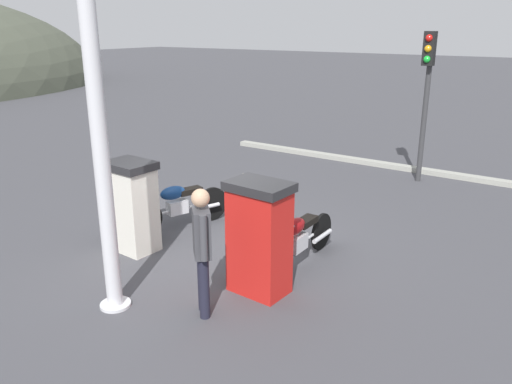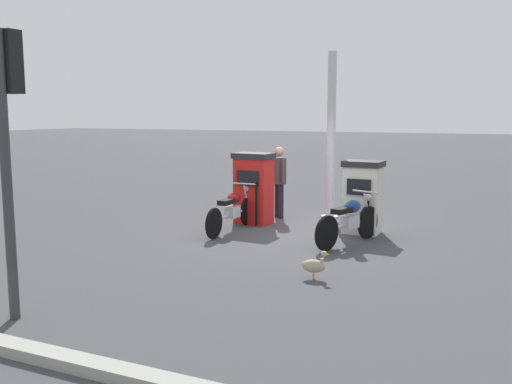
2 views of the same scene
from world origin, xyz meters
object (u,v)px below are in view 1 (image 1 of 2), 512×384
(fuel_pump_far, at_px, (132,206))
(motorcycle_near_pump, at_px, (297,238))
(roadside_traffic_light, at_px, (427,81))
(fuel_pump_near, at_px, (259,237))
(canopy_support_pole, at_px, (103,171))
(motorcycle_far_pump, at_px, (178,204))
(wandering_duck, at_px, (250,184))
(attendant_person, at_px, (202,244))

(fuel_pump_far, height_order, motorcycle_near_pump, fuel_pump_far)
(motorcycle_near_pump, relative_size, roadside_traffic_light, 0.63)
(fuel_pump_far, xyz_separation_m, roadside_traffic_light, (6.39, -2.62, 1.57))
(fuel_pump_near, distance_m, canopy_support_pole, 2.19)
(motorcycle_near_pump, height_order, motorcycle_far_pump, motorcycle_far_pump)
(motorcycle_near_pump, height_order, roadside_traffic_light, roadside_traffic_light)
(motorcycle_far_pump, bearing_deg, wandering_duck, 2.91)
(roadside_traffic_light, bearing_deg, motorcycle_near_pump, 178.83)
(roadside_traffic_light, bearing_deg, fuel_pump_near, 178.41)
(attendant_person, height_order, wandering_duck, attendant_person)
(wandering_duck, bearing_deg, roadside_traffic_light, -43.14)
(canopy_support_pole, bearing_deg, fuel_pump_near, -43.63)
(attendant_person, height_order, canopy_support_pole, canopy_support_pole)
(fuel_pump_near, relative_size, roadside_traffic_light, 0.47)
(roadside_traffic_light, bearing_deg, canopy_support_pole, 169.04)
(motorcycle_near_pump, height_order, attendant_person, attendant_person)
(attendant_person, xyz_separation_m, canopy_support_pole, (-0.52, 1.07, 0.88))
(roadside_traffic_light, bearing_deg, wandering_duck, 136.86)
(motorcycle_near_pump, relative_size, attendant_person, 1.28)
(motorcycle_far_pump, height_order, roadside_traffic_light, roadside_traffic_light)
(wandering_duck, height_order, canopy_support_pole, canopy_support_pole)
(wandering_duck, bearing_deg, fuel_pump_far, -177.79)
(motorcycle_far_pump, height_order, wandering_duck, motorcycle_far_pump)
(wandering_duck, bearing_deg, motorcycle_far_pump, -177.09)
(fuel_pump_near, distance_m, roadside_traffic_light, 6.57)
(fuel_pump_near, xyz_separation_m, motorcycle_far_pump, (1.06, 2.45, -0.32))
(fuel_pump_far, xyz_separation_m, canopy_support_pole, (-1.40, -1.11, 1.08))
(canopy_support_pole, bearing_deg, motorcycle_far_pump, 24.54)
(motorcycle_far_pump, distance_m, roadside_traffic_light, 6.23)
(fuel_pump_near, height_order, motorcycle_far_pump, fuel_pump_near)
(fuel_pump_far, distance_m, attendant_person, 2.36)
(wandering_duck, xyz_separation_m, roadside_traffic_light, (2.93, -2.75, 2.12))
(wandering_duck, xyz_separation_m, canopy_support_pole, (-4.85, -1.24, 1.63))
(fuel_pump_far, relative_size, motorcycle_far_pump, 0.78)
(fuel_pump_far, relative_size, canopy_support_pole, 0.39)
(motorcycle_far_pump, bearing_deg, canopy_support_pole, -155.46)
(motorcycle_near_pump, bearing_deg, attendant_person, 169.85)
(motorcycle_near_pump, bearing_deg, fuel_pump_far, 110.23)
(fuel_pump_near, height_order, roadside_traffic_light, roadside_traffic_light)
(motorcycle_far_pump, relative_size, wandering_duck, 4.39)
(wandering_duck, bearing_deg, motorcycle_near_pump, -133.85)
(attendant_person, bearing_deg, motorcycle_far_pump, 48.64)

